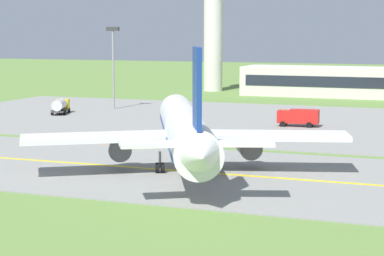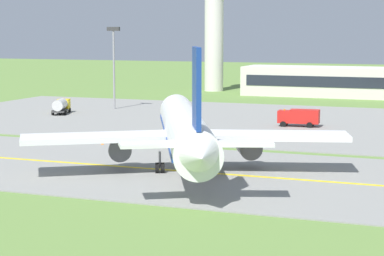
{
  "view_description": "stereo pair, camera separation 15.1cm",
  "coord_description": "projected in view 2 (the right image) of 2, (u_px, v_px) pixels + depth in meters",
  "views": [
    {
      "loc": [
        26.1,
        -66.29,
        13.93
      ],
      "look_at": [
        -0.46,
        3.38,
        4.0
      ],
      "focal_mm": 68.08,
      "sensor_mm": 36.0,
      "label": 1
    },
    {
      "loc": [
        26.24,
        -66.23,
        13.93
      ],
      "look_at": [
        -0.46,
        3.38,
        4.0
      ],
      "focal_mm": 68.08,
      "sensor_mm": 36.0,
      "label": 2
    }
  ],
  "objects": [
    {
      "name": "taxiway_strip",
      "position": [
        184.0,
        172.0,
        72.44
      ],
      "size": [
        240.0,
        28.0,
        0.1
      ],
      "primitive_type": "cube",
      "color": "gray",
      "rests_on": "ground"
    },
    {
      "name": "traffic_cone_near_edge",
      "position": [
        102.0,
        143.0,
        89.55
      ],
      "size": [
        0.44,
        0.44,
        0.6
      ],
      "primitive_type": "cone",
      "color": "orange",
      "rests_on": "ground"
    },
    {
      "name": "airplane_lead",
      "position": [
        185.0,
        130.0,
        72.86
      ],
      "size": [
        30.86,
        37.29,
        12.7
      ],
      "color": "white",
      "rests_on": "ground"
    },
    {
      "name": "service_truck_catering",
      "position": [
        299.0,
        117.0,
        106.29
      ],
      "size": [
        6.15,
        2.73,
        2.6
      ],
      "color": "red",
      "rests_on": "ground"
    },
    {
      "name": "control_tower",
      "position": [
        214.0,
        17.0,
        168.99
      ],
      "size": [
        7.6,
        7.6,
        28.78
      ],
      "color": "silver",
      "rests_on": "ground"
    },
    {
      "name": "ground_plane",
      "position": [
        184.0,
        172.0,
        72.45
      ],
      "size": [
        500.0,
        500.0,
        0.0
      ],
      "primitive_type": "plane",
      "color": "olive"
    },
    {
      "name": "apron_light_mast",
      "position": [
        114.0,
        57.0,
        129.56
      ],
      "size": [
        2.4,
        0.5,
        14.7
      ],
      "color": "gray",
      "rests_on": "ground"
    },
    {
      "name": "taxiway_centreline",
      "position": [
        184.0,
        171.0,
        72.44
      ],
      "size": [
        220.0,
        0.6,
        0.01
      ],
      "primitive_type": "cube",
      "color": "yellow",
      "rests_on": "taxiway_strip"
    },
    {
      "name": "service_truck_fuel",
      "position": [
        61.0,
        105.0,
        122.57
      ],
      "size": [
        3.9,
        6.34,
        2.65
      ],
      "color": "yellow",
      "rests_on": "ground"
    },
    {
      "name": "apron_pad",
      "position": [
        351.0,
        126.0,
        107.76
      ],
      "size": [
        140.0,
        52.0,
        0.1
      ],
      "primitive_type": "cube",
      "color": "gray",
      "rests_on": "ground"
    }
  ]
}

